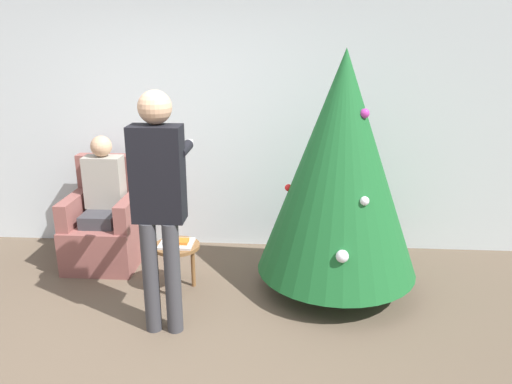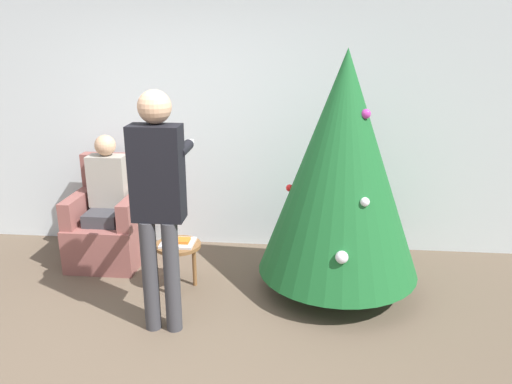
# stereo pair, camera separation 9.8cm
# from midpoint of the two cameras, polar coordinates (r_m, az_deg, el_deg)

# --- Properties ---
(ground_plane) EXTENTS (14.00, 14.00, 0.00)m
(ground_plane) POSITION_cam_midpoint_polar(r_m,az_deg,el_deg) (3.62, -12.34, -19.52)
(ground_plane) COLOR brown
(wall_back) EXTENTS (8.00, 0.06, 2.70)m
(wall_back) POSITION_cam_midpoint_polar(r_m,az_deg,el_deg) (5.12, -5.86, 8.47)
(wall_back) COLOR silver
(wall_back) RESTS_ON ground_plane
(christmas_tree) EXTENTS (1.36, 1.36, 2.06)m
(christmas_tree) POSITION_cam_midpoint_polar(r_m,az_deg,el_deg) (4.16, 10.48, 2.97)
(christmas_tree) COLOR brown
(christmas_tree) RESTS_ON ground_plane
(armchair) EXTENTS (0.66, 0.75, 1.02)m
(armchair) POSITION_cam_midpoint_polar(r_m,az_deg,el_deg) (5.14, -15.74, -3.67)
(armchair) COLOR brown
(armchair) RESTS_ON ground_plane
(person_seated) EXTENTS (0.36, 0.46, 1.25)m
(person_seated) POSITION_cam_midpoint_polar(r_m,az_deg,el_deg) (5.00, -16.18, -0.25)
(person_seated) COLOR #38383D
(person_seated) RESTS_ON ground_plane
(person_standing) EXTENTS (0.39, 0.57, 1.80)m
(person_standing) POSITION_cam_midpoint_polar(r_m,az_deg,el_deg) (3.62, -10.36, -0.04)
(person_standing) COLOR #38383D
(person_standing) RESTS_ON ground_plane
(side_stool) EXTENTS (0.40, 0.40, 0.43)m
(side_stool) POSITION_cam_midpoint_polar(r_m,az_deg,el_deg) (4.40, -8.23, -6.69)
(side_stool) COLOR brown
(side_stool) RESTS_ON ground_plane
(laptop) EXTENTS (0.29, 0.24, 0.02)m
(laptop) POSITION_cam_midpoint_polar(r_m,az_deg,el_deg) (4.37, -8.28, -5.76)
(laptop) COLOR silver
(laptop) RESTS_ON side_stool
(book) EXTENTS (0.20, 0.12, 0.02)m
(book) POSITION_cam_midpoint_polar(r_m,az_deg,el_deg) (4.36, -8.29, -5.49)
(book) COLOR orange
(book) RESTS_ON laptop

